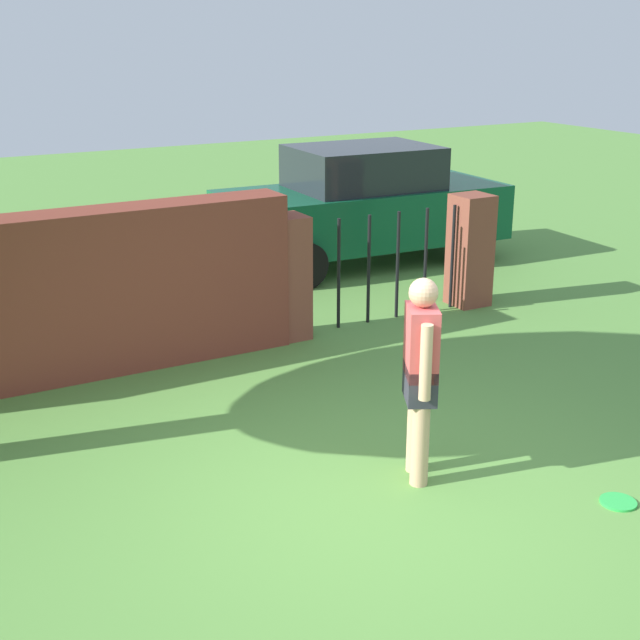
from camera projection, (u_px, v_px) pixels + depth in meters
ground_plane at (377, 499)px, 6.58m from camera, size 40.00×40.00×0.00m
brick_wall at (53, 299)px, 8.57m from camera, size 4.91×0.50×1.67m
person at (420, 371)px, 6.63m from camera, size 0.36×0.49×1.62m
fence_gate at (383, 263)px, 10.38m from camera, size 3.02×0.44×1.40m
car at (363, 205)px, 12.89m from camera, size 4.27×2.07×1.72m
frisbee_green at (618, 502)px, 6.53m from camera, size 0.27×0.27×0.02m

